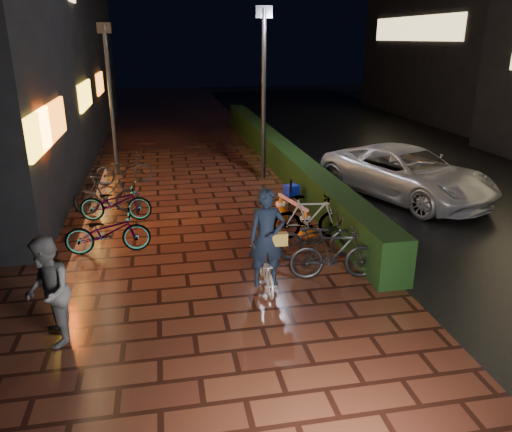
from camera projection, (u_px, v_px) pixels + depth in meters
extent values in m
plane|color=#381911|center=(211.00, 261.00, 10.72)|extent=(80.00, 80.00, 0.00)
cube|color=black|center=(460.00, 179.00, 16.92)|extent=(11.00, 60.00, 0.01)
cube|color=black|center=(277.00, 152.00, 18.52)|extent=(0.70, 20.00, 1.00)
imported|color=#505053|center=(48.00, 292.00, 7.56)|extent=(0.85, 0.99, 1.77)
imported|color=#AEADB2|center=(407.00, 173.00, 14.68)|extent=(4.40, 5.91, 1.49)
cube|color=yellow|center=(39.00, 133.00, 10.62)|extent=(0.08, 2.00, 0.90)
cube|color=orange|center=(52.00, 122.00, 12.01)|extent=(0.08, 3.00, 0.90)
cube|color=yellow|center=(85.00, 95.00, 17.56)|extent=(0.08, 2.80, 0.90)
cube|color=orange|center=(100.00, 83.00, 22.18)|extent=(0.08, 2.20, 0.90)
cube|color=#FFD88C|center=(414.00, 29.00, 28.03)|extent=(0.06, 10.00, 1.30)
cylinder|color=black|center=(264.00, 98.00, 16.12)|extent=(0.16, 0.16, 5.36)
cube|color=black|center=(264.00, 12.00, 15.25)|extent=(0.52, 0.15, 0.36)
cylinder|color=black|center=(111.00, 103.00, 16.76)|extent=(0.17, 0.17, 4.91)
cube|color=black|center=(104.00, 28.00, 15.96)|extent=(0.47, 0.22, 0.33)
imported|color=silver|center=(266.00, 270.00, 9.47)|extent=(0.52, 1.40, 0.73)
imported|color=black|center=(267.00, 238.00, 9.13)|extent=(0.69, 0.46, 1.87)
cube|color=olive|center=(279.00, 239.00, 9.15)|extent=(0.33, 0.15, 0.24)
cone|color=orange|center=(305.00, 222.00, 12.01)|extent=(0.43, 0.43, 0.68)
cone|color=orange|center=(281.00, 206.00, 13.09)|extent=(0.43, 0.43, 0.68)
cube|color=#FE3F0D|center=(305.00, 234.00, 12.12)|extent=(0.45, 0.45, 0.03)
cube|color=#F64C0C|center=(280.00, 218.00, 13.20)|extent=(0.45, 0.45, 0.03)
cube|color=#BB130B|center=(293.00, 202.00, 12.45)|extent=(0.43, 1.43, 0.07)
cube|color=black|center=(291.00, 195.00, 13.96)|extent=(0.62, 0.57, 0.04)
cylinder|color=black|center=(289.00, 204.00, 13.79)|extent=(0.04, 0.04, 0.35)
cylinder|color=black|center=(300.00, 202.00, 13.99)|extent=(0.04, 0.04, 0.35)
cylinder|color=black|center=(282.00, 201.00, 14.05)|extent=(0.04, 0.04, 0.35)
cylinder|color=black|center=(293.00, 199.00, 14.25)|extent=(0.04, 0.04, 0.35)
cube|color=#0D1EB5|center=(291.00, 190.00, 13.90)|extent=(0.45, 0.42, 0.27)
cylinder|color=black|center=(290.00, 192.00, 13.73)|extent=(0.15, 0.41, 0.88)
imported|color=black|center=(116.00, 202.00, 12.94)|extent=(1.92, 0.88, 0.97)
imported|color=black|center=(124.00, 169.00, 16.20)|extent=(1.93, 0.95, 0.97)
imported|color=black|center=(107.00, 195.00, 13.40)|extent=(1.80, 0.53, 1.08)
imported|color=black|center=(108.00, 232.00, 10.98)|extent=(1.86, 0.68, 0.97)
imported|color=black|center=(316.00, 237.00, 10.72)|extent=(1.87, 0.70, 0.97)
imported|color=black|center=(335.00, 254.00, 9.75)|extent=(1.84, 0.72, 1.08)
imported|color=black|center=(310.00, 217.00, 11.71)|extent=(1.84, 0.73, 1.08)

